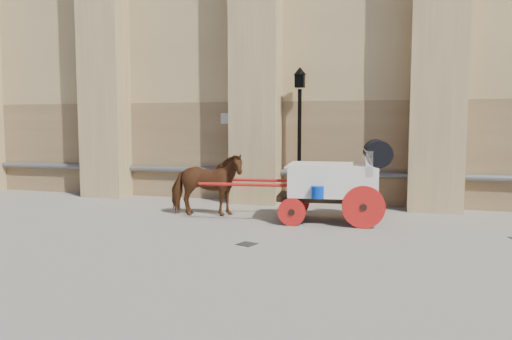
% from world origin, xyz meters
% --- Properties ---
extents(ground, '(90.00, 90.00, 0.00)m').
position_xyz_m(ground, '(0.00, 0.00, 0.00)').
color(ground, gray).
rests_on(ground, ground).
extents(horse, '(2.04, 1.24, 1.60)m').
position_xyz_m(horse, '(-1.64, 1.24, 0.80)').
color(horse, brown).
rests_on(horse, ground).
extents(carriage, '(4.60, 1.75, 1.97)m').
position_xyz_m(carriage, '(1.69, 1.38, 1.06)').
color(carriage, black).
rests_on(carriage, ground).
extents(street_lamp, '(0.37, 0.37, 3.94)m').
position_xyz_m(street_lamp, '(0.30, 3.58, 2.11)').
color(street_lamp, black).
rests_on(street_lamp, ground).
extents(drain_grate_near, '(0.41, 0.41, 0.01)m').
position_xyz_m(drain_grate_near, '(0.22, -1.35, 0.01)').
color(drain_grate_near, black).
rests_on(drain_grate_near, ground).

